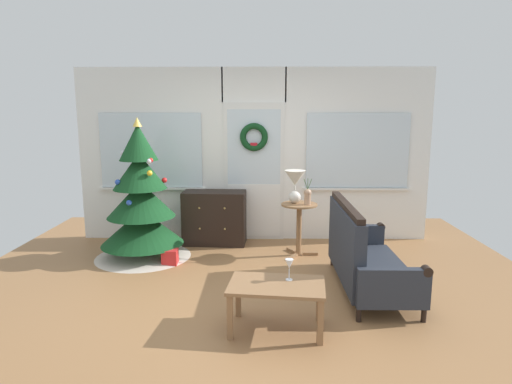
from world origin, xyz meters
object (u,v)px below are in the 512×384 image
at_px(christmas_tree, 141,207).
at_px(wine_glass, 289,265).
at_px(coffee_table, 277,291).
at_px(table_lamp, 295,182).
at_px(flower_vase, 308,196).
at_px(settee_sofa, 362,256).
at_px(dresser_cabinet, 215,218).
at_px(side_table, 299,219).
at_px(gift_box, 170,257).

height_order(christmas_tree, wine_glass, christmas_tree).
bearing_deg(coffee_table, christmas_tree, 131.09).
bearing_deg(table_lamp, flower_vase, -32.01).
bearing_deg(wine_glass, flower_vase, 79.57).
distance_m(table_lamp, coffee_table, 2.22).
distance_m(christmas_tree, wine_glass, 2.63).
xyz_separation_m(settee_sofa, table_lamp, (-0.65, 1.19, 0.62)).
relative_size(dresser_cabinet, coffee_table, 1.03).
bearing_deg(dresser_cabinet, side_table, -23.85).
xyz_separation_m(settee_sofa, gift_box, (-2.26, 0.76, -0.28)).
distance_m(settee_sofa, side_table, 1.30).
height_order(settee_sofa, wine_glass, settee_sofa).
distance_m(table_lamp, flower_vase, 0.25).
relative_size(settee_sofa, side_table, 2.31).
bearing_deg(coffee_table, flower_vase, 76.91).
relative_size(flower_vase, wine_glass, 1.79).
bearing_deg(flower_vase, gift_box, -169.69).
xyz_separation_m(dresser_cabinet, wine_glass, (0.94, -2.50, 0.18)).
bearing_deg(dresser_cabinet, gift_box, -117.71).
relative_size(christmas_tree, side_table, 2.59).
xyz_separation_m(side_table, wine_glass, (-0.25, -1.97, 0.06)).
bearing_deg(flower_vase, christmas_tree, -179.19).
bearing_deg(gift_box, table_lamp, 14.70).
xyz_separation_m(table_lamp, coffee_table, (-0.31, -2.10, -0.63)).
height_order(table_lamp, coffee_table, table_lamp).
bearing_deg(side_table, gift_box, -167.11).
bearing_deg(gift_box, coffee_table, -52.30).
xyz_separation_m(dresser_cabinet, settee_sofa, (1.78, -1.67, -0.01)).
xyz_separation_m(side_table, table_lamp, (-0.06, 0.04, 0.49)).
distance_m(christmas_tree, gift_box, 0.78).
bearing_deg(flower_vase, wine_glass, -100.43).
relative_size(side_table, flower_vase, 2.04).
height_order(christmas_tree, settee_sofa, christmas_tree).
bearing_deg(settee_sofa, flower_vase, 114.28).
relative_size(coffee_table, wine_glass, 4.57).
bearing_deg(settee_sofa, christmas_tree, 158.48).
bearing_deg(settee_sofa, side_table, 117.24).
bearing_deg(wine_glass, christmas_tree, 134.25).
height_order(coffee_table, wine_glass, wine_glass).
xyz_separation_m(flower_vase, wine_glass, (-0.35, -1.91, -0.26)).
xyz_separation_m(dresser_cabinet, side_table, (1.19, -0.53, 0.11)).
relative_size(christmas_tree, settee_sofa, 1.12).
bearing_deg(side_table, wine_glass, -97.29).
bearing_deg(gift_box, flower_vase, 10.31).
relative_size(christmas_tree, table_lamp, 4.20).
bearing_deg(dresser_cabinet, coffee_table, -72.35).
bearing_deg(gift_box, side_table, 12.89).
bearing_deg(dresser_cabinet, table_lamp, -23.27).
height_order(christmas_tree, table_lamp, christmas_tree).
xyz_separation_m(christmas_tree, dresser_cabinet, (0.90, 0.62, -0.29)).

